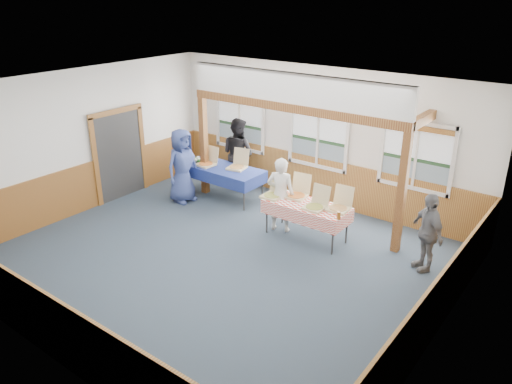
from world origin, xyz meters
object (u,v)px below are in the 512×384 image
person_grey (427,232)px  woman_black (238,153)px  woman_white (281,195)px  man_blue (182,166)px  table_left (222,169)px  table_right (307,207)px

person_grey → woman_black: bearing=-152.1°
woman_white → man_blue: 2.74m
table_left → woman_white: size_ratio=1.39×
table_left → woman_white: 2.27m
woman_black → man_blue: 1.56m
man_blue → table_right: bearing=-82.9°
table_left → woman_black: woman_black is taller
woman_black → person_grey: size_ratio=1.23×
table_right → person_grey: bearing=30.1°
table_left → man_blue: (-0.57, -0.77, 0.18)m
table_left → woman_black: (-0.09, 0.71, 0.20)m
table_left → woman_white: (2.16, -0.67, 0.10)m
man_blue → woman_black: bearing=-12.9°
woman_white → woman_black: woman_black is taller
woman_black → man_blue: woman_black is taller
table_right → woman_white: 0.63m
table_left → person_grey: person_grey is taller
woman_white → table_right: bearing=163.2°
table_right → woman_black: bearing=178.3°
table_right → person_grey: (2.35, 0.26, 0.04)m
woman_white → person_grey: size_ratio=1.09×
woman_white → person_grey: (2.98, 0.28, -0.06)m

